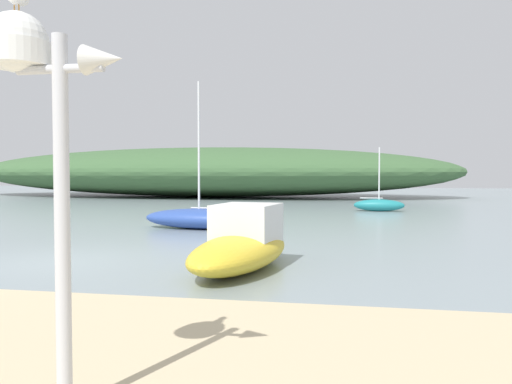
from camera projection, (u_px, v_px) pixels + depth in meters
ground_plane at (59, 261)px, 11.79m from camera, size 120.00×120.00×0.00m
distant_hill at (205, 172)px, 43.83m from camera, size 43.13×14.01×4.23m
mast_structure at (33, 82)px, 3.92m from camera, size 1.13×0.51×3.14m
sailboat_mid_channel at (379, 205)px, 27.03m from camera, size 2.70×0.97×3.43m
sailboat_west_reach at (199, 218)px, 18.60m from camera, size 4.50×1.92×5.42m
motorboat_centre_water at (242, 245)px, 10.90m from camera, size 2.15×4.41×1.38m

